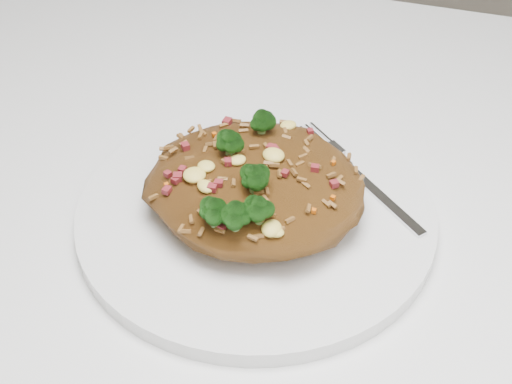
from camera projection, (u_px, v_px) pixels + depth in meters
The scene contains 4 objects.
dining_table at pixel (159, 258), 0.66m from camera, with size 1.20×0.80×0.75m.
plate at pixel (256, 213), 0.57m from camera, with size 0.28×0.28×0.01m, color white.
fried_rice at pixel (255, 178), 0.54m from camera, with size 0.17×0.16×0.07m.
fork at pixel (363, 181), 0.58m from camera, with size 0.13×0.12×0.00m.
Camera 1 is at (0.22, -0.41, 1.15)m, focal length 50.00 mm.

